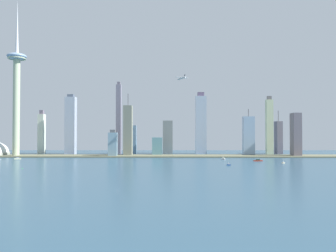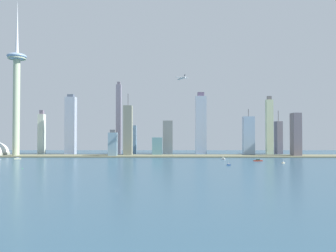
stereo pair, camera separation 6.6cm
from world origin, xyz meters
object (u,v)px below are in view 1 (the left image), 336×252
skyscraper_2 (42,133)px  skyscraper_7 (296,135)px  skyscraper_3 (278,138)px  skyscraper_10 (157,146)px  boat_4 (258,160)px  boat_1 (18,158)px  boat_3 (229,165)px  airplane (182,78)px  skyscraper_4 (201,124)px  skyscraper_12 (119,119)px  skyscraper_0 (249,136)px  skyscraper_1 (113,144)px  skyscraper_8 (168,137)px  observation_tower (17,83)px  skyscraper_6 (133,140)px  boat_5 (283,163)px  channel_buoy_0 (22,168)px  boat_2 (223,159)px  skyscraper_5 (269,127)px  skyscraper_9 (71,125)px  skyscraper_11 (128,131)px

skyscraper_2 → skyscraper_7: (631.62, -101.93, -3.64)m
skyscraper_3 → skyscraper_10: 318.99m
boat_4 → boat_1: bearing=172.5°
boat_3 → airplane: bearing=-71.4°
skyscraper_10 → skyscraper_3: bearing=10.3°
skyscraper_4 → skyscraper_12: bearing=-174.9°
skyscraper_0 → boat_3: bearing=-111.2°
skyscraper_1 → skyscraper_12: size_ratio=0.33×
skyscraper_0 → skyscraper_8: size_ratio=1.31×
observation_tower → skyscraper_1: (227.29, -9.89, -142.50)m
skyscraper_3 → skyscraper_6: skyscraper_3 is taller
observation_tower → skyscraper_4: bearing=11.8°
skyscraper_6 → boat_5: size_ratio=8.28×
skyscraper_2 → skyscraper_3: bearing=-1.0°
observation_tower → skyscraper_12: bearing=17.8°
skyscraper_10 → skyscraper_12: skyscraper_12 is taller
observation_tower → skyscraper_8: bearing=11.9°
skyscraper_0 → channel_buoy_0: bearing=-145.0°
skyscraper_2 → airplane: bearing=-22.4°
skyscraper_0 → skyscraper_7: skyscraper_0 is taller
observation_tower → skyscraper_0: size_ratio=3.25×
skyscraper_2 → boat_5: skyscraper_2 is taller
skyscraper_7 → boat_2: 206.02m
skyscraper_5 → boat_1: bearing=-166.3°
skyscraper_5 → boat_2: size_ratio=17.01×
skyscraper_2 → skyscraper_4: 421.44m
skyscraper_10 → channel_buoy_0: (-193.50, -289.34, -20.93)m
skyscraper_9 → airplane: airplane is taller
boat_1 → skyscraper_2: bearing=78.6°
skyscraper_0 → skyscraper_6: skyscraper_0 is taller
boat_3 → channel_buoy_0: size_ratio=4.28×
skyscraper_1 → boat_3: 300.25m
skyscraper_6 → airplane: 234.44m
skyscraper_0 → skyscraper_4: size_ratio=0.70×
skyscraper_5 → boat_4: (-78.44, -178.70, -69.02)m
skyscraper_10 → skyscraper_12: 127.22m
boat_5 → airplane: (-179.04, 114.63, 172.43)m
skyscraper_7 → boat_3: skyscraper_7 is taller
skyscraper_10 → boat_2: size_ratio=5.06×
skyscraper_6 → skyscraper_8: 95.32m
skyscraper_8 → skyscraper_11: (-94.85, -51.00, 17.08)m
boat_5 → skyscraper_11: bearing=-61.9°
skyscraper_1 → boat_5: 369.45m
skyscraper_11 → boat_2: bearing=-26.9°
skyscraper_12 → airplane: skyscraper_12 is taller
boat_5 → observation_tower: bearing=-46.6°
skyscraper_1 → skyscraper_7: skyscraper_7 is taller
skyscraper_6 → boat_3: 359.32m
skyscraper_1 → skyscraper_10: size_ratio=1.42×
skyscraper_11 → skyscraper_2: bearing=161.8°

